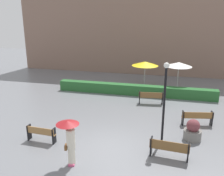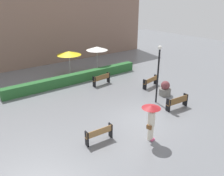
{
  "view_description": "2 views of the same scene",
  "coord_description": "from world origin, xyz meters",
  "px_view_note": "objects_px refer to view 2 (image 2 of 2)",
  "views": [
    {
      "loc": [
        2.82,
        -10.77,
        6.46
      ],
      "look_at": [
        -1.09,
        5.34,
        1.39
      ],
      "focal_mm": 39.91,
      "sensor_mm": 36.0,
      "label": 1
    },
    {
      "loc": [
        -9.34,
        -9.19,
        7.31
      ],
      "look_at": [
        0.44,
        3.65,
        0.86
      ],
      "focal_mm": 37.45,
      "sensor_mm": 36.0,
      "label": 2
    }
  ],
  "objects_px": {
    "lamp_post": "(158,69)",
    "patio_umbrella_yellow": "(69,53)",
    "bench_far_right": "(151,81)",
    "bench_back_row": "(102,79)",
    "bench_near_left": "(99,133)",
    "bench_near_right": "(178,102)",
    "patio_umbrella_white": "(97,48)",
    "pedestrian_with_umbrella": "(151,117)",
    "planter_pot": "(165,89)"
  },
  "relations": [
    {
      "from": "bench_near_right",
      "to": "lamp_post",
      "type": "relative_size",
      "value": 0.43
    },
    {
      "from": "planter_pot",
      "to": "patio_umbrella_yellow",
      "type": "relative_size",
      "value": 0.49
    },
    {
      "from": "bench_near_right",
      "to": "lamp_post",
      "type": "xyz_separation_m",
      "value": [
        -0.39,
        1.59,
        2.01
      ]
    },
    {
      "from": "bench_near_right",
      "to": "pedestrian_with_umbrella",
      "type": "distance_m",
      "value": 4.54
    },
    {
      "from": "lamp_post",
      "to": "patio_umbrella_yellow",
      "type": "height_order",
      "value": "lamp_post"
    },
    {
      "from": "bench_back_row",
      "to": "bench_near_right",
      "type": "distance_m",
      "value": 7.12
    },
    {
      "from": "bench_back_row",
      "to": "pedestrian_with_umbrella",
      "type": "distance_m",
      "value": 8.94
    },
    {
      "from": "bench_near_left",
      "to": "lamp_post",
      "type": "xyz_separation_m",
      "value": [
        6.08,
        1.57,
        2.04
      ]
    },
    {
      "from": "patio_umbrella_white",
      "to": "lamp_post",
      "type": "bearing_deg",
      "value": -95.3
    },
    {
      "from": "bench_back_row",
      "to": "planter_pot",
      "type": "relative_size",
      "value": 1.57
    },
    {
      "from": "bench_far_right",
      "to": "patio_umbrella_white",
      "type": "xyz_separation_m",
      "value": [
        -1.12,
        6.45,
        1.83
      ]
    },
    {
      "from": "bench_near_right",
      "to": "patio_umbrella_white",
      "type": "height_order",
      "value": "patio_umbrella_white"
    },
    {
      "from": "bench_back_row",
      "to": "bench_near_right",
      "type": "bearing_deg",
      "value": -78.21
    },
    {
      "from": "bench_back_row",
      "to": "planter_pot",
      "type": "xyz_separation_m",
      "value": [
        2.61,
        -4.87,
        -0.05
      ]
    },
    {
      "from": "planter_pot",
      "to": "bench_back_row",
      "type": "bearing_deg",
      "value": 118.22
    },
    {
      "from": "bench_near_left",
      "to": "planter_pot",
      "type": "distance_m",
      "value": 7.91
    },
    {
      "from": "bench_near_left",
      "to": "patio_umbrella_yellow",
      "type": "relative_size",
      "value": 0.68
    },
    {
      "from": "bench_near_left",
      "to": "bench_far_right",
      "type": "bearing_deg",
      "value": 26.4
    },
    {
      "from": "patio_umbrella_white",
      "to": "planter_pot",
      "type": "bearing_deg",
      "value": -85.01
    },
    {
      "from": "bench_far_right",
      "to": "patio_umbrella_white",
      "type": "height_order",
      "value": "patio_umbrella_white"
    },
    {
      "from": "bench_near_left",
      "to": "patio_umbrella_yellow",
      "type": "bearing_deg",
      "value": 69.66
    },
    {
      "from": "patio_umbrella_yellow",
      "to": "bench_back_row",
      "type": "bearing_deg",
      "value": -76.94
    },
    {
      "from": "bench_near_left",
      "to": "patio_umbrella_yellow",
      "type": "distance_m",
      "value": 11.85
    },
    {
      "from": "bench_near_left",
      "to": "lamp_post",
      "type": "bearing_deg",
      "value": 14.52
    },
    {
      "from": "bench_near_right",
      "to": "planter_pot",
      "type": "height_order",
      "value": "planter_pot"
    },
    {
      "from": "lamp_post",
      "to": "bench_far_right",
      "type": "bearing_deg",
      "value": 51.12
    },
    {
      "from": "bench_near_left",
      "to": "patio_umbrella_yellow",
      "type": "height_order",
      "value": "patio_umbrella_yellow"
    },
    {
      "from": "planter_pot",
      "to": "patio_umbrella_white",
      "type": "height_order",
      "value": "patio_umbrella_white"
    },
    {
      "from": "bench_far_right",
      "to": "patio_umbrella_white",
      "type": "distance_m",
      "value": 6.8
    },
    {
      "from": "bench_near_right",
      "to": "planter_pot",
      "type": "distance_m",
      "value": 2.4
    },
    {
      "from": "bench_back_row",
      "to": "lamp_post",
      "type": "height_order",
      "value": "lamp_post"
    },
    {
      "from": "bench_back_row",
      "to": "bench_far_right",
      "type": "xyz_separation_m",
      "value": [
        3.0,
        -2.98,
        -0.03
      ]
    },
    {
      "from": "bench_back_row",
      "to": "bench_near_left",
      "type": "relative_size",
      "value": 1.12
    },
    {
      "from": "bench_near_left",
      "to": "bench_near_right",
      "type": "xyz_separation_m",
      "value": [
        6.47,
        -0.01,
        0.02
      ]
    },
    {
      "from": "bench_far_right",
      "to": "planter_pot",
      "type": "height_order",
      "value": "planter_pot"
    },
    {
      "from": "bench_far_right",
      "to": "lamp_post",
      "type": "distance_m",
      "value": 3.69
    },
    {
      "from": "bench_near_right",
      "to": "lamp_post",
      "type": "height_order",
      "value": "lamp_post"
    },
    {
      "from": "bench_back_row",
      "to": "bench_far_right",
      "type": "bearing_deg",
      "value": -44.74
    },
    {
      "from": "bench_far_right",
      "to": "patio_umbrella_white",
      "type": "bearing_deg",
      "value": 99.83
    },
    {
      "from": "patio_umbrella_yellow",
      "to": "pedestrian_with_umbrella",
      "type": "bearing_deg",
      "value": -98.24
    },
    {
      "from": "planter_pot",
      "to": "patio_umbrella_white",
      "type": "distance_m",
      "value": 8.58
    },
    {
      "from": "bench_back_row",
      "to": "patio_umbrella_yellow",
      "type": "xyz_separation_m",
      "value": [
        -0.94,
        4.04,
        1.63
      ]
    },
    {
      "from": "planter_pot",
      "to": "bench_far_right",
      "type": "bearing_deg",
      "value": 78.38
    },
    {
      "from": "patio_umbrella_yellow",
      "to": "patio_umbrella_white",
      "type": "height_order",
      "value": "patio_umbrella_white"
    },
    {
      "from": "bench_near_right",
      "to": "pedestrian_with_umbrella",
      "type": "relative_size",
      "value": 0.87
    },
    {
      "from": "patio_umbrella_white",
      "to": "bench_near_left",
      "type": "bearing_deg",
      "value": -123.48
    },
    {
      "from": "bench_near_right",
      "to": "pedestrian_with_umbrella",
      "type": "height_order",
      "value": "pedestrian_with_umbrella"
    },
    {
      "from": "pedestrian_with_umbrella",
      "to": "patio_umbrella_white",
      "type": "height_order",
      "value": "patio_umbrella_white"
    },
    {
      "from": "lamp_post",
      "to": "patio_umbrella_white",
      "type": "xyz_separation_m",
      "value": [
        0.82,
        8.86,
        -0.19
      ]
    },
    {
      "from": "planter_pot",
      "to": "patio_umbrella_white",
      "type": "relative_size",
      "value": 0.45
    }
  ]
}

